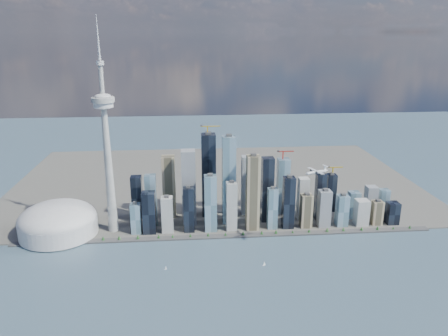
{
  "coord_description": "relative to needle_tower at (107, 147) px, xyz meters",
  "views": [
    {
      "loc": [
        -95.44,
        -784.27,
        514.22
      ],
      "look_at": [
        -5.57,
        260.0,
        186.64
      ],
      "focal_mm": 35.0,
      "sensor_mm": 36.0,
      "label": 1
    }
  ],
  "objects": [
    {
      "name": "sailboat_west",
      "position": [
        147.96,
        -211.55,
        -233.02
      ],
      "size": [
        6.35,
        2.8,
        8.77
      ],
      "rotation": [
        0.0,
        0.0,
        0.21
      ],
      "color": "white",
      "rests_on": "ground"
    },
    {
      "name": "needle_tower",
      "position": [
        0.0,
        0.0,
        0.0
      ],
      "size": [
        56.0,
        56.0,
        550.5
      ],
      "color": "gray",
      "rests_on": "land"
    },
    {
      "name": "dome_stadium",
      "position": [
        -140.0,
        -10.0,
        -196.4
      ],
      "size": [
        200.0,
        200.0,
        86.0
      ],
      "color": "#BDBDBD",
      "rests_on": "land"
    },
    {
      "name": "airplane",
      "position": [
        498.57,
        -163.31,
        -28.16
      ],
      "size": [
        60.83,
        54.46,
        15.33
      ],
      "rotation": [
        0.0,
        0.0,
        0.36
      ],
      "color": "white",
      "rests_on": "ground"
    },
    {
      "name": "seawall",
      "position": [
        300.0,
        -60.0,
        -233.84
      ],
      "size": [
        1100.0,
        22.0,
        4.0
      ],
      "primitive_type": "cube",
      "color": "#383838",
      "rests_on": "ground"
    },
    {
      "name": "shoreline_trees",
      "position": [
        300.0,
        -60.0,
        -227.06
      ],
      "size": [
        960.53,
        7.2,
        8.8
      ],
      "color": "#3F2D1E",
      "rests_on": "seawall"
    },
    {
      "name": "land",
      "position": [
        300.0,
        390.0,
        -234.34
      ],
      "size": [
        1400.0,
        900.0,
        3.0
      ],
      "primitive_type": "cube",
      "color": "#4C4C47",
      "rests_on": "ground"
    },
    {
      "name": "sailboat_east",
      "position": [
        373.24,
        -213.49,
        -232.34
      ],
      "size": [
        7.76,
        4.3,
        10.91
      ],
      "rotation": [
        0.0,
        0.0,
        0.35
      ],
      "color": "white",
      "rests_on": "ground"
    },
    {
      "name": "ground",
      "position": [
        300.0,
        -310.0,
        -235.84
      ],
      "size": [
        4000.0,
        4000.0,
        0.0
      ],
      "primitive_type": "plane",
      "color": "#344D5B",
      "rests_on": "ground"
    },
    {
      "name": "skyscraper_cluster",
      "position": [
        359.62,
        26.82,
        -152.76
      ],
      "size": [
        736.0,
        142.0,
        267.11
      ],
      "color": "black",
      "rests_on": "land"
    }
  ]
}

